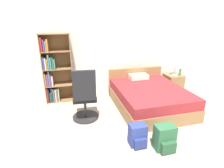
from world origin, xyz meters
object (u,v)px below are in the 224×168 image
object	(u,v)px
bed	(148,96)
backpack_green	(165,138)
water_bottle	(180,72)
nightstand	(173,83)
bookshelf	(54,72)
table_lamp	(176,64)
office_chair	(85,98)
backpack_blue	(138,135)

from	to	relation	value
bed	backpack_green	xyz separation A→B (m)	(-0.42, -1.50, -0.06)
bed	water_bottle	size ratio (longest dim) A/B	9.77
bed	nightstand	distance (m)	1.38
bookshelf	table_lamp	bearing A→B (deg)	-3.29
bookshelf	backpack_green	size ratio (longest dim) A/B	4.03
office_chair	nightstand	distance (m)	2.93
bookshelf	bed	distance (m)	2.43
bed	water_bottle	world-z (taller)	bed
bookshelf	water_bottle	xyz separation A→B (m)	(3.48, -0.28, -0.20)
backpack_blue	backpack_green	bearing A→B (deg)	-28.30
bookshelf	office_chair	xyz separation A→B (m)	(0.63, -1.17, -0.29)
nightstand	backpack_green	size ratio (longest dim) A/B	1.19
table_lamp	backpack_green	size ratio (longest dim) A/B	1.02
office_chair	nightstand	bearing A→B (deg)	20.27
bookshelf	backpack_green	xyz separation A→B (m)	(1.78, -2.40, -0.60)
bed	office_chair	bearing A→B (deg)	-170.16
bookshelf	backpack_blue	world-z (taller)	bookshelf
bed	bookshelf	bearing A→B (deg)	157.74
bookshelf	table_lamp	xyz separation A→B (m)	(3.36, -0.19, 0.04)
backpack_green	backpack_blue	bearing A→B (deg)	151.70
office_chair	bed	bearing A→B (deg)	9.84
water_bottle	backpack_green	xyz separation A→B (m)	(-1.70, -2.12, -0.40)
bed	office_chair	xyz separation A→B (m)	(-1.57, -0.27, 0.25)
bed	nightstand	size ratio (longest dim) A/B	3.77
bookshelf	table_lamp	size ratio (longest dim) A/B	3.93
bed	backpack_blue	world-z (taller)	bed
nightstand	backpack_blue	distance (m)	2.83
office_chair	backpack_green	world-z (taller)	office_chair
office_chair	water_bottle	xyz separation A→B (m)	(2.86, 0.89, 0.08)
bed	nightstand	world-z (taller)	bed
bed	backpack_blue	distance (m)	1.52
nightstand	backpack_green	bearing A→B (deg)	-125.37
office_chair	backpack_blue	world-z (taller)	office_chair
water_bottle	bed	bearing A→B (deg)	-154.27
backpack_green	nightstand	bearing A→B (deg)	54.63
water_bottle	backpack_green	world-z (taller)	water_bottle
nightstand	backpack_blue	size ratio (longest dim) A/B	1.33
table_lamp	water_bottle	bearing A→B (deg)	-34.66
table_lamp	backpack_green	distance (m)	2.79
office_chair	backpack_blue	xyz separation A→B (m)	(0.77, -1.02, -0.34)
table_lamp	backpack_blue	size ratio (longest dim) A/B	1.15
table_lamp	water_bottle	distance (m)	0.28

